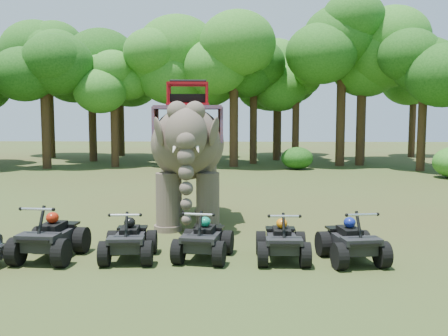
{
  "coord_description": "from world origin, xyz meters",
  "views": [
    {
      "loc": [
        0.5,
        -13.37,
        3.4
      ],
      "look_at": [
        0.0,
        1.2,
        1.9
      ],
      "focal_mm": 40.0,
      "sensor_mm": 36.0,
      "label": 1
    }
  ],
  "objects_px": {
    "atv_2": "(204,234)",
    "atv_4": "(352,235)",
    "elephant": "(188,152)",
    "atv_0": "(50,231)",
    "atv_3": "(282,235)",
    "atv_1": "(129,234)"
  },
  "relations": [
    {
      "from": "atv_2",
      "to": "atv_4",
      "type": "relative_size",
      "value": 0.96
    },
    {
      "from": "atv_4",
      "to": "elephant",
      "type": "bearing_deg",
      "value": 125.62
    },
    {
      "from": "atv_0",
      "to": "atv_2",
      "type": "bearing_deg",
      "value": 6.33
    },
    {
      "from": "elephant",
      "to": "atv_4",
      "type": "xyz_separation_m",
      "value": [
        4.3,
        -4.22,
        -1.65
      ]
    },
    {
      "from": "elephant",
      "to": "atv_0",
      "type": "bearing_deg",
      "value": -129.18
    },
    {
      "from": "atv_3",
      "to": "atv_1",
      "type": "bearing_deg",
      "value": -179.51
    },
    {
      "from": "atv_2",
      "to": "atv_3",
      "type": "distance_m",
      "value": 1.87
    },
    {
      "from": "elephant",
      "to": "atv_3",
      "type": "distance_m",
      "value": 5.24
    },
    {
      "from": "atv_0",
      "to": "atv_1",
      "type": "bearing_deg",
      "value": 4.64
    },
    {
      "from": "atv_3",
      "to": "atv_4",
      "type": "relative_size",
      "value": 0.95
    },
    {
      "from": "atv_4",
      "to": "atv_3",
      "type": "bearing_deg",
      "value": 168.89
    },
    {
      "from": "atv_1",
      "to": "atv_3",
      "type": "height_order",
      "value": "atv_1"
    },
    {
      "from": "atv_4",
      "to": "atv_1",
      "type": "bearing_deg",
      "value": 170.14
    },
    {
      "from": "atv_0",
      "to": "atv_2",
      "type": "distance_m",
      "value": 3.69
    },
    {
      "from": "elephant",
      "to": "atv_1",
      "type": "xyz_separation_m",
      "value": [
        -0.98,
        -4.23,
        -1.68
      ]
    },
    {
      "from": "elephant",
      "to": "atv_1",
      "type": "distance_m",
      "value": 4.65
    },
    {
      "from": "elephant",
      "to": "atv_3",
      "type": "bearing_deg",
      "value": -62.45
    },
    {
      "from": "atv_1",
      "to": "atv_4",
      "type": "distance_m",
      "value": 5.28
    },
    {
      "from": "elephant",
      "to": "atv_2",
      "type": "relative_size",
      "value": 3.3
    },
    {
      "from": "elephant",
      "to": "atv_0",
      "type": "relative_size",
      "value": 2.96
    },
    {
      "from": "atv_2",
      "to": "atv_3",
      "type": "bearing_deg",
      "value": 6.1
    },
    {
      "from": "elephant",
      "to": "atv_2",
      "type": "distance_m",
      "value": 4.5
    }
  ]
}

